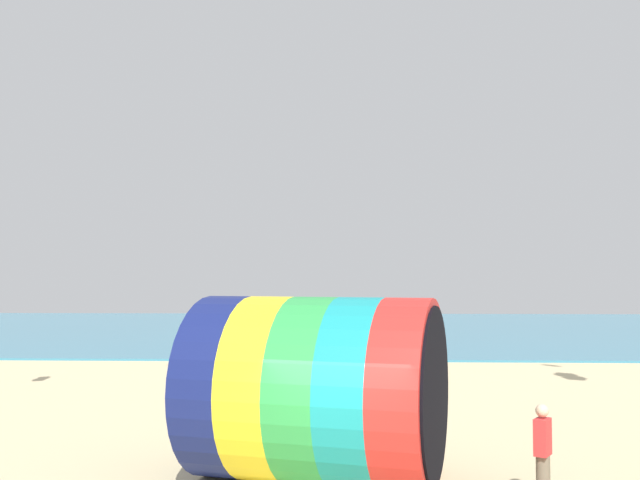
% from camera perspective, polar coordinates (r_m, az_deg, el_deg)
% --- Properties ---
extents(sea, '(120.00, 40.00, 0.10)m').
position_cam_1_polar(sea, '(53.03, 1.88, -7.10)').
color(sea, teal).
rests_on(sea, ground).
extents(giant_inflatable_tube, '(5.30, 4.60, 3.53)m').
position_cam_1_polar(giant_inflatable_tube, '(13.93, -0.21, -11.85)').
color(giant_inflatable_tube, navy).
rests_on(giant_inflatable_tube, ground).
extents(kite_handler, '(0.38, 0.42, 1.72)m').
position_cam_1_polar(kite_handler, '(13.39, 17.40, -15.95)').
color(kite_handler, '#726651').
rests_on(kite_handler, ground).
extents(bystander_near_water, '(0.41, 0.32, 1.55)m').
position_cam_1_polar(bystander_near_water, '(21.02, -6.04, -11.51)').
color(bystander_near_water, '#726651').
rests_on(bystander_near_water, ground).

